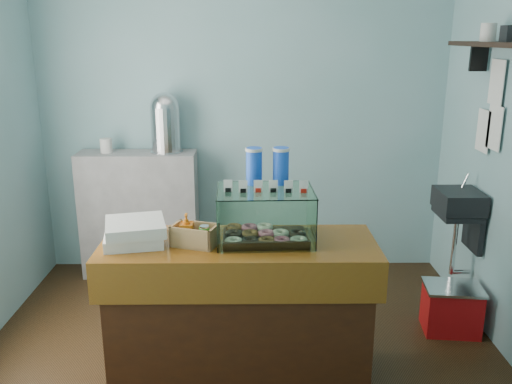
{
  "coord_description": "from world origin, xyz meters",
  "views": [
    {
      "loc": [
        0.07,
        -3.18,
        2.05
      ],
      "look_at": [
        0.1,
        -0.15,
        1.17
      ],
      "focal_mm": 38.0,
      "sensor_mm": 36.0,
      "label": 1
    }
  ],
  "objects_px": {
    "counter": "(240,311)",
    "coffee_urn": "(165,121)",
    "display_case": "(265,210)",
    "red_cooler": "(451,308)"
  },
  "relations": [
    {
      "from": "counter",
      "to": "display_case",
      "type": "xyz_separation_m",
      "value": [
        0.15,
        0.07,
        0.61
      ]
    },
    {
      "from": "coffee_urn",
      "to": "red_cooler",
      "type": "height_order",
      "value": "coffee_urn"
    },
    {
      "from": "display_case",
      "to": "red_cooler",
      "type": "xyz_separation_m",
      "value": [
        1.35,
        0.47,
        -0.9
      ]
    },
    {
      "from": "coffee_urn",
      "to": "red_cooler",
      "type": "distance_m",
      "value": 2.67
    },
    {
      "from": "counter",
      "to": "display_case",
      "type": "relative_size",
      "value": 2.82
    },
    {
      "from": "display_case",
      "to": "counter",
      "type": "bearing_deg",
      "value": -156.28
    },
    {
      "from": "counter",
      "to": "red_cooler",
      "type": "distance_m",
      "value": 1.62
    },
    {
      "from": "red_cooler",
      "to": "coffee_urn",
      "type": "bearing_deg",
      "value": 160.17
    },
    {
      "from": "counter",
      "to": "coffee_urn",
      "type": "xyz_separation_m",
      "value": [
        -0.64,
        1.59,
        0.91
      ]
    },
    {
      "from": "counter",
      "to": "coffee_urn",
      "type": "distance_m",
      "value": 1.94
    }
  ]
}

